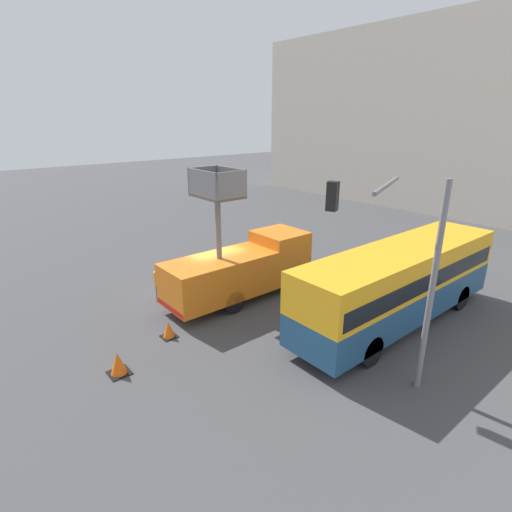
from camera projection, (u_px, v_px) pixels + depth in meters
ground_plane at (210, 292)px, 19.39m from camera, size 120.00×120.00×0.00m
building_backdrop_far at (487, 118)px, 33.98m from camera, size 44.00×10.00×15.88m
utility_truck at (242, 267)px, 18.36m from camera, size 2.27×7.19×6.08m
city_bus at (400, 280)px, 15.88m from camera, size 2.51×10.70×3.25m
traffic_light_pole at (397, 250)px, 11.69m from camera, size 3.21×2.96×6.52m
road_worker_near_truck at (159, 283)px, 18.16m from camera, size 0.38×0.38×1.79m
road_worker_directing at (308, 321)px, 14.67m from camera, size 0.38×0.38×1.91m
traffic_cone_near_truck at (169, 330)px, 15.35m from camera, size 0.58×0.58×0.66m
traffic_cone_mid_road at (118, 364)px, 13.13m from camera, size 0.69×0.69×0.79m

